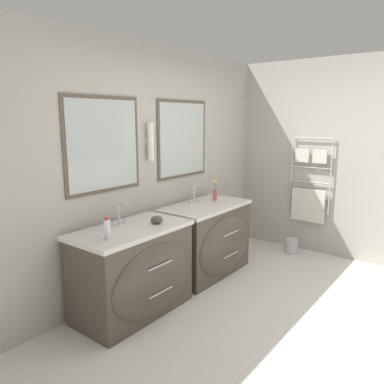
{
  "coord_description": "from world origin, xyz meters",
  "views": [
    {
      "loc": [
        -2.97,
        -1.06,
        1.84
      ],
      "look_at": [
        0.01,
        1.23,
        1.09
      ],
      "focal_mm": 35.0,
      "sensor_mm": 36.0,
      "label": 1
    }
  ],
  "objects_px": {
    "vanity_left": "(135,271)",
    "amenity_bowl": "(157,220)",
    "toiletry_bottle": "(107,229)",
    "flower_vase": "(215,192)",
    "vanity_right": "(208,239)",
    "waste_bin": "(291,245)"
  },
  "relations": [
    {
      "from": "vanity_right",
      "to": "toiletry_bottle",
      "type": "distance_m",
      "value": 1.62
    },
    {
      "from": "vanity_right",
      "to": "flower_vase",
      "type": "relative_size",
      "value": 4.42
    },
    {
      "from": "flower_vase",
      "to": "waste_bin",
      "type": "height_order",
      "value": "flower_vase"
    },
    {
      "from": "vanity_left",
      "to": "flower_vase",
      "type": "xyz_separation_m",
      "value": [
        1.45,
        0.08,
        0.52
      ]
    },
    {
      "from": "toiletry_bottle",
      "to": "flower_vase",
      "type": "bearing_deg",
      "value": 4.48
    },
    {
      "from": "vanity_left",
      "to": "toiletry_bottle",
      "type": "bearing_deg",
      "value": -170.2
    },
    {
      "from": "toiletry_bottle",
      "to": "flower_vase",
      "type": "xyz_separation_m",
      "value": [
        1.8,
        0.14,
        0.01
      ]
    },
    {
      "from": "vanity_right",
      "to": "toiletry_bottle",
      "type": "relative_size",
      "value": 5.8
    },
    {
      "from": "vanity_left",
      "to": "vanity_right",
      "type": "relative_size",
      "value": 1.0
    },
    {
      "from": "waste_bin",
      "to": "vanity_left",
      "type": "bearing_deg",
      "value": 167.68
    },
    {
      "from": "vanity_left",
      "to": "vanity_right",
      "type": "distance_m",
      "value": 1.18
    },
    {
      "from": "vanity_right",
      "to": "toiletry_bottle",
      "type": "bearing_deg",
      "value": -177.7
    },
    {
      "from": "vanity_left",
      "to": "flower_vase",
      "type": "height_order",
      "value": "flower_vase"
    },
    {
      "from": "toiletry_bottle",
      "to": "waste_bin",
      "type": "xyz_separation_m",
      "value": [
        2.79,
        -0.47,
        -0.82
      ]
    },
    {
      "from": "amenity_bowl",
      "to": "flower_vase",
      "type": "distance_m",
      "value": 1.2
    },
    {
      "from": "toiletry_bottle",
      "to": "amenity_bowl",
      "type": "relative_size",
      "value": 1.61
    },
    {
      "from": "toiletry_bottle",
      "to": "flower_vase",
      "type": "relative_size",
      "value": 0.76
    },
    {
      "from": "amenity_bowl",
      "to": "flower_vase",
      "type": "relative_size",
      "value": 0.47
    },
    {
      "from": "vanity_left",
      "to": "toiletry_bottle",
      "type": "distance_m",
      "value": 0.62
    },
    {
      "from": "vanity_left",
      "to": "amenity_bowl",
      "type": "height_order",
      "value": "amenity_bowl"
    },
    {
      "from": "vanity_left",
      "to": "waste_bin",
      "type": "relative_size",
      "value": 5.48
    },
    {
      "from": "vanity_right",
      "to": "toiletry_bottle",
      "type": "xyz_separation_m",
      "value": [
        -1.54,
        -0.06,
        0.51
      ]
    }
  ]
}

